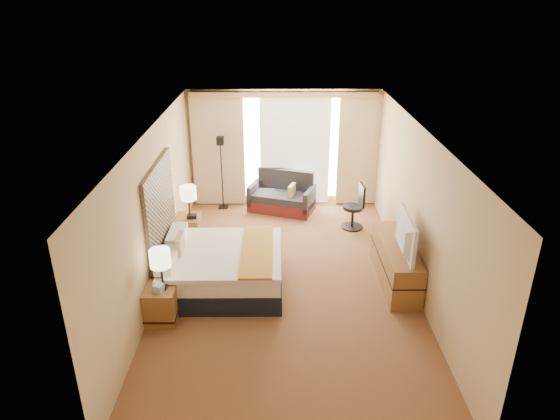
{
  "coord_description": "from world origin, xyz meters",
  "views": [
    {
      "loc": [
        -0.16,
        -7.26,
        4.53
      ],
      "look_at": [
        -0.1,
        0.4,
        1.15
      ],
      "focal_mm": 32.0,
      "sensor_mm": 36.0,
      "label": 1
    }
  ],
  "objects_px": {
    "bed": "(222,268)",
    "lamp_right": "(188,194)",
    "nightstand_left": "(162,304)",
    "loveseat": "(282,198)",
    "nightstand_right": "(189,230)",
    "television": "(400,235)",
    "media_dresser": "(396,263)",
    "lamp_left": "(160,259)",
    "floor_lamp": "(221,158)",
    "desk_chair": "(355,209)"
  },
  "relations": [
    {
      "from": "desk_chair",
      "to": "lamp_left",
      "type": "bearing_deg",
      "value": -141.96
    },
    {
      "from": "bed",
      "to": "lamp_left",
      "type": "xyz_separation_m",
      "value": [
        -0.76,
        -0.93,
        0.7
      ]
    },
    {
      "from": "bed",
      "to": "lamp_right",
      "type": "xyz_separation_m",
      "value": [
        -0.76,
        1.54,
        0.7
      ]
    },
    {
      "from": "bed",
      "to": "desk_chair",
      "type": "distance_m",
      "value": 3.37
    },
    {
      "from": "media_dresser",
      "to": "floor_lamp",
      "type": "relative_size",
      "value": 1.09
    },
    {
      "from": "nightstand_left",
      "to": "lamp_left",
      "type": "relative_size",
      "value": 0.87
    },
    {
      "from": "loveseat",
      "to": "television",
      "type": "relative_size",
      "value": 1.42
    },
    {
      "from": "bed",
      "to": "television",
      "type": "xyz_separation_m",
      "value": [
        2.84,
        -0.13,
        0.67
      ]
    },
    {
      "from": "lamp_left",
      "to": "floor_lamp",
      "type": "bearing_deg",
      "value": 84.02
    },
    {
      "from": "lamp_right",
      "to": "loveseat",
      "type": "bearing_deg",
      "value": 42.37
    },
    {
      "from": "bed",
      "to": "television",
      "type": "distance_m",
      "value": 2.92
    },
    {
      "from": "television",
      "to": "desk_chair",
      "type": "bearing_deg",
      "value": 10.16
    },
    {
      "from": "bed",
      "to": "loveseat",
      "type": "xyz_separation_m",
      "value": [
        1.03,
        3.17,
        -0.06
      ]
    },
    {
      "from": "nightstand_right",
      "to": "floor_lamp",
      "type": "xyz_separation_m",
      "value": [
        0.5,
        1.72,
        0.89
      ]
    },
    {
      "from": "nightstand_left",
      "to": "bed",
      "type": "xyz_separation_m",
      "value": [
        0.81,
        0.92,
        0.07
      ]
    },
    {
      "from": "media_dresser",
      "to": "nightstand_right",
      "type": "bearing_deg",
      "value": 158.6
    },
    {
      "from": "loveseat",
      "to": "lamp_left",
      "type": "relative_size",
      "value": 2.47
    },
    {
      "from": "desk_chair",
      "to": "nightstand_left",
      "type": "bearing_deg",
      "value": -142.55
    },
    {
      "from": "lamp_left",
      "to": "television",
      "type": "bearing_deg",
      "value": 12.51
    },
    {
      "from": "bed",
      "to": "media_dresser",
      "type": "bearing_deg",
      "value": 2.61
    },
    {
      "from": "bed",
      "to": "desk_chair",
      "type": "relative_size",
      "value": 2.05
    },
    {
      "from": "nightstand_right",
      "to": "floor_lamp",
      "type": "relative_size",
      "value": 0.33
    },
    {
      "from": "media_dresser",
      "to": "lamp_left",
      "type": "bearing_deg",
      "value": -163.73
    },
    {
      "from": "nightstand_right",
      "to": "loveseat",
      "type": "distance_m",
      "value": 2.43
    },
    {
      "from": "desk_chair",
      "to": "lamp_left",
      "type": "distance_m",
      "value": 4.6
    },
    {
      "from": "desk_chair",
      "to": "television",
      "type": "relative_size",
      "value": 0.86
    },
    {
      "from": "media_dresser",
      "to": "lamp_left",
      "type": "xyz_separation_m",
      "value": [
        -3.65,
        -1.06,
        0.69
      ]
    },
    {
      "from": "nightstand_left",
      "to": "lamp_right",
      "type": "bearing_deg",
      "value": 88.77
    },
    {
      "from": "nightstand_right",
      "to": "television",
      "type": "height_order",
      "value": "television"
    },
    {
      "from": "nightstand_right",
      "to": "television",
      "type": "distance_m",
      "value": 4.1
    },
    {
      "from": "media_dresser",
      "to": "television",
      "type": "bearing_deg",
      "value": -100.66
    },
    {
      "from": "nightstand_left",
      "to": "media_dresser",
      "type": "distance_m",
      "value": 3.85
    },
    {
      "from": "media_dresser",
      "to": "lamp_right",
      "type": "height_order",
      "value": "lamp_right"
    },
    {
      "from": "media_dresser",
      "to": "floor_lamp",
      "type": "distance_m",
      "value": 4.58
    },
    {
      "from": "lamp_left",
      "to": "media_dresser",
      "type": "bearing_deg",
      "value": 16.27
    },
    {
      "from": "lamp_right",
      "to": "television",
      "type": "height_order",
      "value": "television"
    },
    {
      "from": "desk_chair",
      "to": "loveseat",
      "type": "bearing_deg",
      "value": 141.94
    },
    {
      "from": "nightstand_right",
      "to": "desk_chair",
      "type": "xyz_separation_m",
      "value": [
        3.33,
        0.66,
        0.14
      ]
    },
    {
      "from": "nightstand_left",
      "to": "lamp_right",
      "type": "height_order",
      "value": "lamp_right"
    },
    {
      "from": "nightstand_left",
      "to": "desk_chair",
      "type": "relative_size",
      "value": 0.58
    },
    {
      "from": "nightstand_right",
      "to": "bed",
      "type": "bearing_deg",
      "value": -62.89
    },
    {
      "from": "loveseat",
      "to": "lamp_right",
      "type": "xyz_separation_m",
      "value": [
        -1.79,
        -1.63,
        0.76
      ]
    },
    {
      "from": "bed",
      "to": "lamp_left",
      "type": "relative_size",
      "value": 3.06
    },
    {
      "from": "media_dresser",
      "to": "nightstand_left",
      "type": "bearing_deg",
      "value": -164.16
    },
    {
      "from": "loveseat",
      "to": "desk_chair",
      "type": "xyz_separation_m",
      "value": [
        1.49,
        -0.93,
        0.13
      ]
    },
    {
      "from": "floor_lamp",
      "to": "desk_chair",
      "type": "distance_m",
      "value": 3.12
    },
    {
      "from": "floor_lamp",
      "to": "lamp_left",
      "type": "bearing_deg",
      "value": -95.98
    },
    {
      "from": "loveseat",
      "to": "desk_chair",
      "type": "height_order",
      "value": "desk_chair"
    },
    {
      "from": "nightstand_left",
      "to": "lamp_left",
      "type": "height_order",
      "value": "lamp_left"
    },
    {
      "from": "desk_chair",
      "to": "lamp_right",
      "type": "distance_m",
      "value": 3.41
    }
  ]
}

